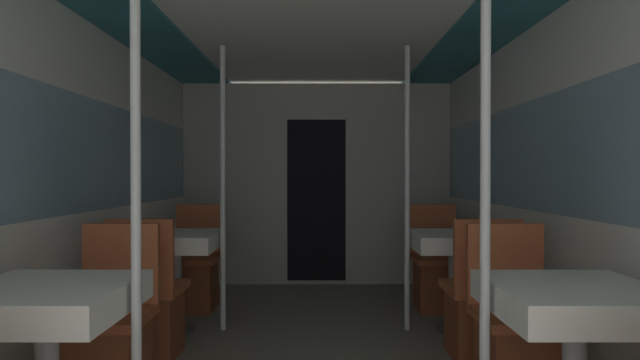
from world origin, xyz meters
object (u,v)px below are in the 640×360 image
object	(u,v)px
chair_right_near_1	(478,313)
chair_left_far_0	(108,346)
support_pole_right_0	(484,200)
chair_left_far_1	(194,276)
dining_table_right_0	(573,309)
dining_table_right_1	(454,246)
dining_table_left_0	(45,309)
support_pole_right_1	(406,188)
chair_right_far_1	(435,276)
dining_table_left_1	(174,246)
support_pole_left_0	(135,200)
chair_left_near_1	(148,313)
support_pole_left_1	(222,188)
chair_right_far_0	(515,346)

from	to	relation	value
chair_right_near_1	chair_left_far_0	bearing A→B (deg)	-163.96
chair_left_far_0	chair_right_near_1	size ratio (longest dim) A/B	1.00
chair_left_far_0	support_pole_right_0	size ratio (longest dim) A/B	0.42
chair_left_far_1	dining_table_right_0	distance (m)	3.27
chair_left_far_0	dining_table_right_1	distance (m)	2.52
dining_table_right_0	support_pole_right_0	distance (m)	0.58
dining_table_left_0	support_pole_right_1	bearing A→B (deg)	45.38
dining_table_right_1	support_pole_right_0	bearing A→B (deg)	-101.45
chair_right_far_1	dining_table_right_0	bearing A→B (deg)	90.00
dining_table_left_0	chair_left_far_0	xyz separation A→B (m)	(-0.00, 0.60, -0.36)
dining_table_left_1	chair_left_far_1	distance (m)	0.70
support_pole_left_0	chair_right_far_1	size ratio (longest dim) A/B	2.37
dining_table_left_0	chair_right_far_1	distance (m)	3.27
dining_table_left_1	chair_left_far_0	bearing A→B (deg)	-90.00
chair_left_near_1	support_pole_right_0	world-z (taller)	support_pole_right_0
chair_left_far_0	chair_left_far_1	size ratio (longest dim) A/B	1.00
support_pole_left_1	support_pole_right_0	size ratio (longest dim) A/B	1.00
chair_left_far_0	support_pole_left_1	bearing A→B (deg)	-106.80
dining_table_right_0	chair_right_far_1	size ratio (longest dim) A/B	0.81
dining_table_right_0	support_pole_right_1	distance (m)	1.91
support_pole_right_0	chair_right_near_1	xyz separation A→B (m)	(0.37, 1.22, -0.81)
chair_right_near_1	dining_table_right_0	bearing A→B (deg)	-90.00
chair_left_near_1	support_pole_right_0	distance (m)	2.32
chair_left_far_0	chair_right_far_1	xyz separation A→B (m)	(2.17, 1.82, 0.00)
dining_table_right_1	support_pole_right_1	bearing A→B (deg)	180.00
dining_table_left_0	dining_table_right_1	distance (m)	2.83
chair_left_far_1	dining_table_right_1	size ratio (longest dim) A/B	1.23
chair_left_far_1	support_pole_right_0	bearing A→B (deg)	126.59
dining_table_left_0	chair_right_far_0	bearing A→B (deg)	15.46
dining_table_left_1	support_pole_right_1	xyz separation A→B (m)	(1.80, 0.00, 0.45)
chair_left_near_1	dining_table_right_0	size ratio (longest dim) A/B	1.23
support_pole_right_0	chair_right_near_1	size ratio (longest dim) A/B	2.37
support_pole_left_0	chair_right_far_0	size ratio (longest dim) A/B	2.37
dining_table_left_1	dining_table_right_1	size ratio (longest dim) A/B	1.00
chair_left_far_1	support_pole_right_0	xyz separation A→B (m)	(1.80, -2.42, 0.81)
dining_table_left_0	support_pole_left_1	world-z (taller)	support_pole_left_1
dining_table_right_1	chair_right_far_0	bearing A→B (deg)	-90.00
support_pole_left_0	dining_table_right_1	xyz separation A→B (m)	(1.80, 1.82, -0.45)
chair_right_near_1	support_pole_right_1	size ratio (longest dim) A/B	0.42
support_pole_left_0	support_pole_right_0	distance (m)	1.43
support_pole_left_0	dining_table_right_1	distance (m)	2.60
dining_table_left_1	chair_left_near_1	distance (m)	0.70
dining_table_left_1	support_pole_right_1	distance (m)	1.85
chair_right_near_1	support_pole_left_0	bearing A→B (deg)	-145.79
chair_left_far_0	chair_right_far_1	world-z (taller)	same
chair_left_far_0	chair_left_near_1	world-z (taller)	same
dining_table_left_1	dining_table_right_1	world-z (taller)	same
dining_table_right_1	dining_table_left_0	bearing A→B (deg)	-139.94
support_pole_left_1	chair_right_far_1	xyz separation A→B (m)	(1.80, 0.60, -0.81)
chair_left_far_1	chair_right_near_1	xyz separation A→B (m)	(2.17, -1.20, 0.00)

